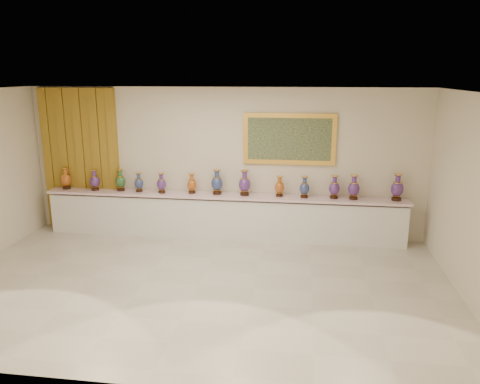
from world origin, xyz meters
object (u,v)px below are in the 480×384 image
at_px(vase_0, 66,179).
at_px(counter, 223,216).
at_px(vase_1, 95,181).
at_px(vase_2, 120,181).

bearing_deg(vase_0, counter, -0.10).
bearing_deg(counter, vase_0, 179.90).
height_order(vase_0, vase_1, vase_0).
bearing_deg(vase_2, vase_1, -175.62).
relative_size(counter, vase_1, 16.77).
distance_m(counter, vase_2, 2.24).
height_order(counter, vase_0, vase_0).
xyz_separation_m(counter, vase_0, (-3.32, 0.01, 0.67)).
distance_m(vase_0, vase_1, 0.65).
distance_m(vase_1, vase_2, 0.54).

